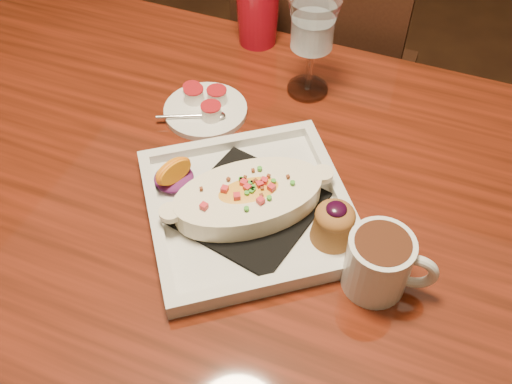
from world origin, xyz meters
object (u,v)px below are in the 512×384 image
at_px(plate, 254,204).
at_px(goblet, 313,29).
at_px(red_tumbler, 258,9).
at_px(coffee_mug, 381,262).
at_px(saucer, 205,108).
at_px(chair_far, 322,80).
at_px(table, 223,218).

height_order(plate, goblet, goblet).
relative_size(goblet, red_tumbler, 1.29).
xyz_separation_m(coffee_mug, goblet, (-0.23, 0.38, 0.08)).
relative_size(coffee_mug, red_tumbler, 0.84).
height_order(coffee_mug, goblet, goblet).
bearing_deg(saucer, red_tumbler, 89.05).
bearing_deg(saucer, plate, -47.48).
bearing_deg(red_tumbler, plate, -68.74).
bearing_deg(goblet, chair_far, 99.48).
bearing_deg(plate, table, 113.97).
height_order(table, plate, plate).
distance_m(goblet, red_tumbler, 0.20).
distance_m(table, coffee_mug, 0.34).
distance_m(chair_far, coffee_mug, 0.83).
bearing_deg(goblet, plate, -86.23).
relative_size(chair_far, red_tumbler, 6.06).
relative_size(table, saucer, 9.69).
height_order(coffee_mug, red_tumbler, red_tumbler).
bearing_deg(table, coffee_mug, -18.27).
bearing_deg(plate, saucer, 95.61).
height_order(chair_far, coffee_mug, chair_far).
distance_m(plate, saucer, 0.26).
distance_m(table, red_tumbler, 0.45).
bearing_deg(coffee_mug, saucer, 140.99).
xyz_separation_m(chair_far, red_tumbler, (-0.09, -0.23, 0.32)).
height_order(chair_far, goblet, goblet).
bearing_deg(coffee_mug, chair_far, 104.94).
distance_m(plate, goblet, 0.35).
bearing_deg(plate, coffee_mug, -50.57).
xyz_separation_m(coffee_mug, red_tumbler, (-0.38, 0.49, 0.02)).
distance_m(goblet, saucer, 0.24).
distance_m(chair_far, goblet, 0.52).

